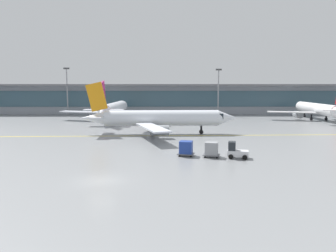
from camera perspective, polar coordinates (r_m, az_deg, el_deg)
The scene contains 11 objects.
ground_plane at distance 32.73m, azimuth -11.57°, elevation -9.28°, with size 400.00×400.00×0.00m, color gray.
taxiway_centreline_stripe at distance 60.14m, azimuth -1.08°, elevation -1.69°, with size 110.00×0.36×0.01m, color yellow.
terminal_concourse at distance 109.23m, azimuth -3.83°, elevation 4.80°, with size 206.19×11.00×9.60m.
gate_airplane_1 at distance 87.63m, azimuth -9.29°, elevation 2.97°, with size 28.74×30.93×10.25m.
gate_airplane_2 at distance 96.52m, azimuth 24.42°, elevation 2.69°, with size 27.08×29.02×9.64m.
taxiing_regional_jet at distance 61.75m, azimuth -1.42°, elevation 1.29°, with size 29.69×27.64×9.85m.
baggage_tug at distance 42.41m, azimuth 11.73°, elevation -4.30°, with size 2.85×2.09×2.10m.
cargo_dolly_lead at distance 42.52m, azimuth 7.56°, elevation -3.96°, with size 2.41×2.03×1.94m.
cargo_dolly_trailing at distance 42.91m, azimuth 3.14°, elevation -3.81°, with size 2.41×2.03×1.94m.
apron_light_mast_1 at distance 106.83m, azimuth -17.09°, elevation 6.11°, with size 1.80×0.36×14.63m.
apron_light_mast_2 at distance 101.07m, azimuth 8.72°, elevation 6.17°, with size 1.80×0.36×14.16m.
Camera 1 is at (6.17, -30.83, 9.10)m, focal length 35.14 mm.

